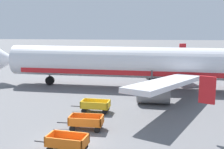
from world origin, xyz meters
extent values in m
plane|color=slate|center=(0.00, 0.00, 0.00)|extent=(220.00, 220.00, 0.00)
cylinder|color=silver|center=(3.89, 17.16, 3.15)|extent=(30.21, 6.45, 3.70)
cube|color=red|center=(3.89, 17.16, 2.13)|extent=(27.21, 5.99, 0.56)
cone|color=silver|center=(-12.54, 18.68, 3.15)|extent=(3.52, 3.91, 3.63)
cube|color=silver|center=(7.23, 8.46, 2.48)|extent=(8.27, 12.74, 1.35)
cube|color=red|center=(9.24, 1.75, 3.43)|extent=(1.07, 0.68, 1.90)
cylinder|color=gray|center=(6.15, 10.13, 1.13)|extent=(3.38, 2.39, 2.10)
cube|color=silver|center=(8.77, 25.09, 2.48)|extent=(6.23, 13.20, 1.35)
cube|color=red|center=(11.98, 31.32, 3.43)|extent=(1.11, 0.51, 1.90)
cylinder|color=gray|center=(7.40, 23.65, 1.13)|extent=(3.38, 2.39, 2.10)
cylinder|color=#4C4C51|center=(-6.57, 18.13, 1.57)|extent=(0.20, 0.20, 2.04)
cylinder|color=black|center=(-6.57, 18.13, 0.55)|extent=(1.14, 0.55, 1.10)
cylinder|color=#4C4C51|center=(6.18, 14.74, 1.57)|extent=(0.20, 0.20, 2.04)
cylinder|color=black|center=(6.18, 14.74, 0.55)|extent=(1.14, 0.55, 1.10)
cylinder|color=#4C4C51|center=(6.58, 19.12, 1.57)|extent=(0.20, 0.20, 2.04)
cylinder|color=black|center=(6.58, 19.12, 0.55)|extent=(1.14, 0.55, 1.10)
cube|color=orange|center=(0.16, -1.22, 0.48)|extent=(2.71, 1.82, 0.08)
cube|color=orange|center=(0.04, -1.86, 0.80)|extent=(2.48, 0.54, 0.55)
cube|color=orange|center=(0.27, -0.58, 0.80)|extent=(2.48, 0.54, 0.55)
cube|color=orange|center=(-1.03, -1.00, 0.80)|extent=(0.35, 1.40, 0.55)
cube|color=orange|center=(1.34, -1.43, 0.80)|extent=(0.35, 1.40, 0.55)
cylinder|color=#2D2D33|center=(-1.62, -0.90, 0.44)|extent=(1.00, 0.26, 0.08)
cylinder|color=black|center=(-0.67, -0.50, 0.22)|extent=(0.46, 0.24, 0.44)
cylinder|color=black|center=(1.18, -0.83, 0.22)|extent=(0.46, 0.24, 0.44)
cube|color=orange|center=(0.70, 2.67, 0.48)|extent=(2.59, 1.56, 0.08)
cube|color=orange|center=(0.66, 2.02, 0.80)|extent=(2.50, 0.26, 0.55)
cube|color=orange|center=(0.75, 3.32, 0.80)|extent=(2.50, 0.26, 0.55)
cube|color=orange|center=(-0.49, 2.74, 0.80)|extent=(0.19, 1.40, 0.55)
cube|color=orange|center=(1.90, 2.59, 0.80)|extent=(0.19, 1.40, 0.55)
cylinder|color=#2D2D33|center=(-1.09, 2.78, 0.44)|extent=(1.00, 0.14, 0.08)
cylinder|color=black|center=(-0.27, 2.17, 0.22)|extent=(0.45, 0.19, 0.44)
cylinder|color=black|center=(-0.20, 3.29, 0.22)|extent=(0.45, 0.19, 0.44)
cylinder|color=black|center=(1.60, 2.05, 0.22)|extent=(0.45, 0.19, 0.44)
cylinder|color=black|center=(1.68, 3.17, 0.22)|extent=(0.45, 0.19, 0.44)
cube|color=gold|center=(0.82, 7.04, 0.48)|extent=(2.65, 1.68, 0.08)
cube|color=gold|center=(0.74, 6.40, 0.80)|extent=(2.49, 0.39, 0.55)
cube|color=gold|center=(0.89, 7.69, 0.80)|extent=(2.49, 0.39, 0.55)
cube|color=gold|center=(-0.37, 7.18, 0.80)|extent=(0.26, 1.40, 0.55)
cube|color=gold|center=(2.01, 6.90, 0.80)|extent=(0.26, 1.40, 0.55)
cylinder|color=#2D2D33|center=(-0.97, 7.25, 0.44)|extent=(1.00, 0.20, 0.08)
cylinder|color=black|center=(-0.18, 6.59, 0.22)|extent=(0.46, 0.21, 0.44)
cylinder|color=black|center=(-0.05, 7.71, 0.22)|extent=(0.46, 0.21, 0.44)
cylinder|color=black|center=(1.68, 6.38, 0.22)|extent=(0.46, 0.21, 0.44)
cylinder|color=black|center=(1.81, 7.49, 0.22)|extent=(0.46, 0.21, 0.44)
camera|label=1|loc=(4.36, -18.61, 8.10)|focal=48.07mm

